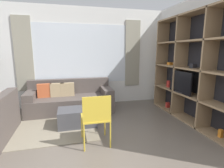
{
  "coord_description": "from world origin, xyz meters",
  "views": [
    {
      "loc": [
        -0.39,
        -1.72,
        1.54
      ],
      "look_at": [
        0.49,
        1.77,
        0.85
      ],
      "focal_mm": 28.0,
      "sensor_mm": 36.0,
      "label": 1
    }
  ],
  "objects": [
    {
      "name": "shelving_unit",
      "position": [
        2.23,
        1.46,
        1.14
      ],
      "size": [
        0.37,
        2.61,
        2.32
      ],
      "color": "#232328",
      "rests_on": "ground_plane"
    },
    {
      "name": "wall_back",
      "position": [
        0.0,
        3.25,
        1.36
      ],
      "size": [
        5.95,
        0.11,
        2.7
      ],
      "color": "white",
      "rests_on": "ground_plane"
    },
    {
      "name": "folding_chair",
      "position": [
        0.01,
        0.91,
        0.52
      ],
      "size": [
        0.44,
        0.46,
        0.86
      ],
      "rotation": [
        0.0,
        0.0,
        3.14
      ],
      "color": "gold",
      "rests_on": "ground_plane"
    },
    {
      "name": "area_rug",
      "position": [
        -0.92,
        1.87,
        0.01
      ],
      "size": [
        2.04,
        1.66,
        0.01
      ],
      "primitive_type": "cube",
      "color": "gray",
      "rests_on": "ground_plane"
    },
    {
      "name": "ottoman",
      "position": [
        -0.25,
        1.79,
        0.18
      ],
      "size": [
        0.78,
        0.5,
        0.36
      ],
      "color": "#47474C",
      "rests_on": "ground_plane"
    },
    {
      "name": "couch_main",
      "position": [
        -0.38,
        2.78,
        0.29
      ],
      "size": [
        2.12,
        0.88,
        0.79
      ],
      "color": "#564C47",
      "rests_on": "ground_plane"
    },
    {
      "name": "wall_right",
      "position": [
        2.41,
        1.61,
        1.35
      ],
      "size": [
        0.07,
        4.42,
        2.7
      ],
      "primitive_type": "cube",
      "color": "white",
      "rests_on": "ground_plane"
    }
  ]
}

